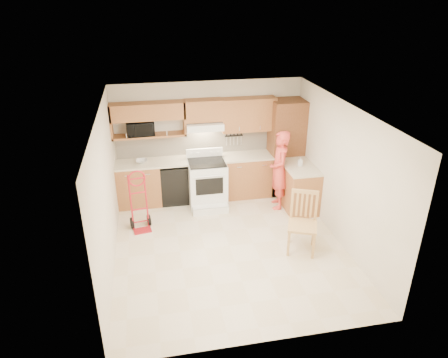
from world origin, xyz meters
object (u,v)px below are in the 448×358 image
object	(u,v)px
range	(207,180)
person	(279,170)
microwave	(140,128)
dining_chair	(303,224)
hand_truck	(139,204)

from	to	relation	value
range	person	world-z (taller)	person
microwave	dining_chair	bearing A→B (deg)	-49.88
microwave	range	size ratio (longest dim) A/B	0.47
hand_truck	dining_chair	world-z (taller)	hand_truck
microwave	hand_truck	size ratio (longest dim) A/B	0.49
hand_truck	microwave	bearing A→B (deg)	75.81
range	dining_chair	size ratio (longest dim) A/B	1.06
person	hand_truck	xyz separation A→B (m)	(-2.84, -0.38, -0.28)
microwave	person	distance (m)	2.96
microwave	hand_truck	xyz separation A→B (m)	(-0.12, -1.20, -1.09)
dining_chair	hand_truck	bearing A→B (deg)	177.72
person	hand_truck	size ratio (longest dim) A/B	1.50
range	person	size ratio (longest dim) A/B	0.69
range	hand_truck	world-z (taller)	range
microwave	person	size ratio (longest dim) A/B	0.32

